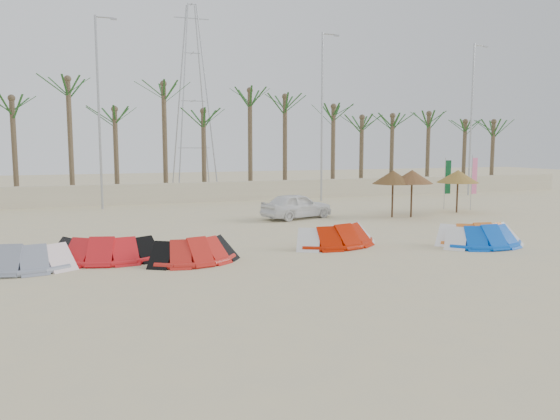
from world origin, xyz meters
name	(u,v)px	position (x,y,z in m)	size (l,w,h in m)	color
ground	(353,280)	(0.00, 0.00, 0.00)	(120.00, 120.00, 0.00)	beige
boundary_wall	(197,192)	(0.00, 22.00, 0.65)	(60.00, 0.30, 1.30)	beige
palm_line	(201,104)	(0.67, 23.50, 6.44)	(52.00, 4.00, 7.70)	brown
lamp_b	(99,109)	(-5.96, 20.00, 5.77)	(1.25, 0.14, 11.00)	#A5A8AD
lamp_c	(322,114)	(8.04, 20.00, 5.77)	(1.25, 0.14, 11.00)	#A5A8AD
lamp_d	(472,117)	(20.04, 20.00, 5.77)	(1.25, 0.14, 11.00)	#A5A8AD
pylon	(195,194)	(1.00, 28.00, 0.00)	(3.00, 3.00, 14.00)	#A5A8AD
kite_grey	(14,256)	(-9.08, 4.73, 0.42)	(3.67, 2.14, 0.90)	gray
kite_red_left	(104,247)	(-6.45, 5.18, 0.42)	(3.75, 2.28, 0.90)	red
kite_red_mid	(193,249)	(-3.73, 3.95, 0.42)	(3.20, 2.04, 0.90)	red
kite_red_right	(334,234)	(1.85, 5.09, 0.42)	(3.84, 2.35, 0.90)	#B11600
kite_orange	(474,232)	(7.06, 3.60, 0.42)	(3.48, 1.93, 0.90)	orange
kite_blue	(480,235)	(6.92, 3.09, 0.42)	(3.31, 1.59, 0.90)	blue
parasol_left	(412,177)	(9.02, 10.85, 2.11)	(2.18, 2.18, 2.46)	#4C331E
parasol_mid	(393,177)	(8.09, 11.18, 2.09)	(2.16, 2.16, 2.44)	#4C331E
parasol_right	(458,176)	(12.52, 11.66, 2.01)	(2.32, 2.32, 2.36)	#4C331E
flag_pink	(474,177)	(14.11, 12.26, 1.89)	(0.45, 0.09, 3.18)	#A5A8AD
flag_green	(447,179)	(13.08, 13.33, 1.79)	(0.45, 0.05, 3.01)	#A5A8AD
car	(297,206)	(3.23, 12.42, 0.65)	(1.54, 3.83, 1.31)	white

